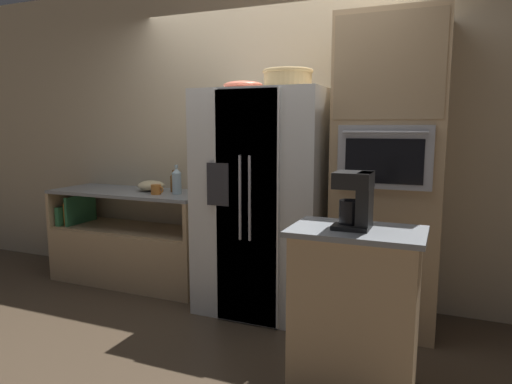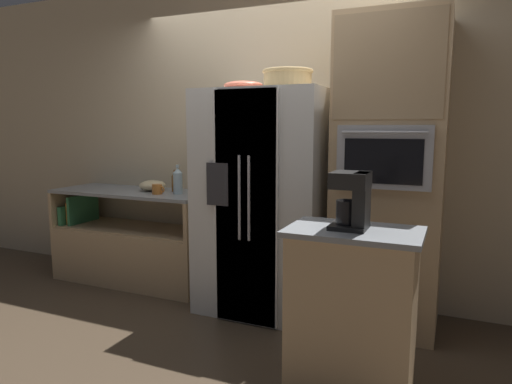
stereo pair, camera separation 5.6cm
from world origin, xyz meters
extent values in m
plane|color=#4C3D2D|center=(0.00, 0.00, 0.00)|extent=(20.00, 20.00, 0.00)
cube|color=beige|center=(0.00, 0.45, 1.40)|extent=(12.00, 0.06, 2.80)
cube|color=tan|center=(-1.30, 0.12, 0.26)|extent=(1.55, 0.60, 0.51)
cube|color=tan|center=(-1.30, 0.12, 0.52)|extent=(1.49, 0.55, 0.02)
cube|color=tan|center=(-2.06, 0.12, 0.68)|extent=(0.04, 0.60, 0.34)
cube|color=tan|center=(-0.54, 0.12, 0.68)|extent=(0.04, 0.60, 0.34)
cube|color=gray|center=(-1.30, 0.12, 0.87)|extent=(1.55, 0.60, 0.03)
cube|color=#337A4C|center=(-2.00, 0.09, 0.62)|extent=(0.05, 0.44, 0.18)
cube|color=orange|center=(-1.95, 0.09, 0.63)|extent=(0.04, 0.33, 0.22)
cube|color=#337A4C|center=(-1.91, 0.09, 0.67)|extent=(0.03, 0.39, 0.28)
cube|color=white|center=(0.10, 0.04, 0.88)|extent=(0.99, 0.77, 1.76)
cube|color=white|center=(0.09, -0.36, 0.88)|extent=(0.49, 0.02, 1.73)
cube|color=white|center=(0.10, -0.36, 0.88)|extent=(0.49, 0.02, 1.73)
cylinder|color=#B2B2B7|center=(0.06, -0.38, 0.97)|extent=(0.02, 0.02, 0.62)
cylinder|color=#B2B2B7|center=(0.13, -0.38, 0.97)|extent=(0.02, 0.02, 0.62)
cube|color=#2D2D33|center=(-0.13, -0.37, 1.06)|extent=(0.18, 0.01, 0.32)
cube|color=tan|center=(1.04, 0.10, 1.12)|extent=(0.75, 0.64, 2.24)
cube|color=#ADADB2|center=(1.04, -0.24, 1.28)|extent=(0.61, 0.04, 0.42)
cube|color=black|center=(1.04, -0.26, 1.25)|extent=(0.50, 0.01, 0.29)
cylinder|color=#B2B2B7|center=(1.04, -0.27, 1.44)|extent=(0.54, 0.02, 0.02)
cube|color=tan|center=(1.04, -0.22, 1.87)|extent=(0.70, 0.01, 0.68)
cube|color=tan|center=(1.00, -0.90, 0.45)|extent=(0.66, 0.43, 0.90)
cube|color=gray|center=(1.00, -0.90, 0.92)|extent=(0.72, 0.47, 0.03)
cylinder|color=tan|center=(0.30, -0.05, 1.82)|extent=(0.35, 0.35, 0.12)
torus|color=tan|center=(0.30, -0.05, 1.88)|extent=(0.37, 0.37, 0.03)
ellipsoid|color=#DB664C|center=(-0.07, -0.04, 1.80)|extent=(0.31, 0.31, 0.07)
cylinder|color=silver|center=(-0.80, 0.12, 0.97)|extent=(0.08, 0.08, 0.19)
cone|color=silver|center=(-0.80, 0.12, 1.09)|extent=(0.08, 0.08, 0.05)
cylinder|color=silver|center=(-0.80, 0.12, 1.13)|extent=(0.03, 0.03, 0.03)
cylinder|color=brown|center=(-0.89, 0.22, 0.95)|extent=(0.06, 0.06, 0.15)
cone|color=brown|center=(-0.89, 0.22, 1.04)|extent=(0.06, 0.06, 0.03)
cylinder|color=brown|center=(-0.89, 0.22, 1.07)|extent=(0.02, 0.02, 0.02)
cylinder|color=orange|center=(-0.95, 0.02, 0.92)|extent=(0.09, 0.09, 0.09)
torus|color=orange|center=(-0.91, 0.02, 0.92)|extent=(0.06, 0.01, 0.06)
ellipsoid|color=beige|center=(-1.12, 0.19, 0.93)|extent=(0.25, 0.25, 0.10)
cube|color=black|center=(0.97, -0.90, 0.94)|extent=(0.19, 0.21, 0.02)
cylinder|color=black|center=(0.95, -0.90, 1.02)|extent=(0.12, 0.12, 0.13)
cube|color=black|center=(1.03, -0.90, 1.09)|extent=(0.07, 0.18, 0.31)
cube|color=black|center=(0.97, -0.90, 1.20)|extent=(0.19, 0.21, 0.09)
camera|label=1|loc=(1.43, -3.33, 1.48)|focal=32.00mm
camera|label=2|loc=(1.48, -3.31, 1.48)|focal=32.00mm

